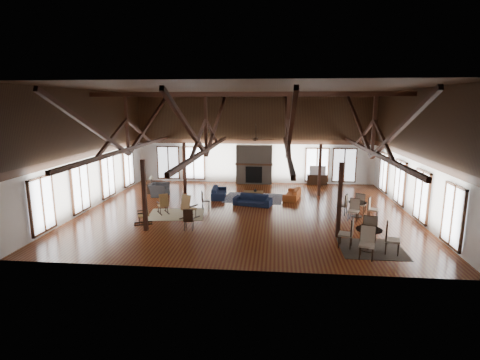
# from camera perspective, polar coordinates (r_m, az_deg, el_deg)

# --- Properties ---
(floor) EXTENTS (16.00, 16.00, 0.00)m
(floor) POSITION_cam_1_polar(r_m,az_deg,el_deg) (19.03, 0.95, -4.64)
(floor) COLOR brown
(floor) RESTS_ON ground
(ceiling) EXTENTS (16.00, 14.00, 0.02)m
(ceiling) POSITION_cam_1_polar(r_m,az_deg,el_deg) (18.30, 1.02, 13.73)
(ceiling) COLOR black
(ceiling) RESTS_ON wall_back
(wall_back) EXTENTS (16.00, 0.02, 6.00)m
(wall_back) POSITION_cam_1_polar(r_m,az_deg,el_deg) (25.37, 2.25, 6.30)
(wall_back) COLOR silver
(wall_back) RESTS_ON floor
(wall_front) EXTENTS (16.00, 0.02, 6.00)m
(wall_front) POSITION_cam_1_polar(r_m,az_deg,el_deg) (11.55, -1.77, 0.11)
(wall_front) COLOR silver
(wall_front) RESTS_ON floor
(wall_left) EXTENTS (0.02, 14.00, 6.00)m
(wall_left) POSITION_cam_1_polar(r_m,az_deg,el_deg) (20.66, -21.80, 4.32)
(wall_left) COLOR silver
(wall_left) RESTS_ON floor
(wall_right) EXTENTS (0.02, 14.00, 6.00)m
(wall_right) POSITION_cam_1_polar(r_m,az_deg,el_deg) (19.50, 25.17, 3.67)
(wall_right) COLOR silver
(wall_right) RESTS_ON floor
(roof_truss) EXTENTS (15.60, 14.07, 3.14)m
(roof_truss) POSITION_cam_1_polar(r_m,az_deg,el_deg) (18.33, 0.99, 7.56)
(roof_truss) COLOR black
(roof_truss) RESTS_ON wall_back
(post_grid) EXTENTS (8.16, 7.16, 3.05)m
(post_grid) POSITION_cam_1_polar(r_m,az_deg,el_deg) (18.67, 0.97, -0.13)
(post_grid) COLOR black
(post_grid) RESTS_ON floor
(fireplace) EXTENTS (2.50, 0.69, 2.60)m
(fireplace) POSITION_cam_1_polar(r_m,az_deg,el_deg) (25.26, 2.17, 2.36)
(fireplace) COLOR #736657
(fireplace) RESTS_ON floor
(ceiling_fan) EXTENTS (1.60, 1.60, 0.75)m
(ceiling_fan) POSITION_cam_1_polar(r_m,az_deg,el_deg) (17.32, 2.39, 6.34)
(ceiling_fan) COLOR black
(ceiling_fan) RESTS_ON roof_truss
(sofa_navy_front) EXTENTS (2.13, 1.23, 0.58)m
(sofa_navy_front) POSITION_cam_1_polar(r_m,az_deg,el_deg) (19.91, 1.94, -3.04)
(sofa_navy_front) COLOR #121A32
(sofa_navy_front) RESTS_ON floor
(sofa_navy_left) EXTENTS (2.01, 0.90, 0.57)m
(sofa_navy_left) POSITION_cam_1_polar(r_m,az_deg,el_deg) (21.70, -3.22, -1.85)
(sofa_navy_left) COLOR #121B33
(sofa_navy_left) RESTS_ON floor
(sofa_orange) EXTENTS (2.06, 1.15, 0.57)m
(sofa_orange) POSITION_cam_1_polar(r_m,az_deg,el_deg) (21.52, 7.96, -2.07)
(sofa_orange) COLOR #AA4F21
(sofa_orange) RESTS_ON floor
(coffee_table) EXTENTS (1.12, 0.57, 0.43)m
(coffee_table) POSITION_cam_1_polar(r_m,az_deg,el_deg) (21.21, 2.05, -1.92)
(coffee_table) COLOR brown
(coffee_table) RESTS_ON floor
(vase) EXTENTS (0.22, 0.22, 0.18)m
(vase) POSITION_cam_1_polar(r_m,az_deg,el_deg) (21.17, 2.34, -1.55)
(vase) COLOR #B2B2B2
(vase) RESTS_ON coffee_table
(armchair) EXTENTS (1.17, 1.03, 0.74)m
(armchair) POSITION_cam_1_polar(r_m,az_deg,el_deg) (22.43, -12.21, -1.44)
(armchair) COLOR #2E2E30
(armchair) RESTS_ON floor
(side_table_lamp) EXTENTS (0.45, 0.45, 1.15)m
(side_table_lamp) POSITION_cam_1_polar(r_m,az_deg,el_deg) (23.09, -13.29, -0.95)
(side_table_lamp) COLOR black
(side_table_lamp) RESTS_ON floor
(rocking_chair_a) EXTENTS (0.78, 0.88, 1.01)m
(rocking_chair_a) POSITION_cam_1_polar(r_m,az_deg,el_deg) (18.72, -11.60, -3.63)
(rocking_chair_a) COLOR olive
(rocking_chair_a) RESTS_ON floor
(rocking_chair_b) EXTENTS (0.88, 1.03, 1.18)m
(rocking_chair_b) POSITION_cam_1_polar(r_m,az_deg,el_deg) (17.67, -7.96, -4.15)
(rocking_chair_b) COLOR olive
(rocking_chair_b) RESTS_ON floor
(rocking_chair_c) EXTENTS (0.88, 0.68, 1.01)m
(rocking_chair_c) POSITION_cam_1_polar(r_m,az_deg,el_deg) (17.36, -14.29, -4.95)
(rocking_chair_c) COLOR olive
(rocking_chair_c) RESTS_ON floor
(side_chair_a) EXTENTS (0.49, 0.49, 0.92)m
(side_chair_a) POSITION_cam_1_polar(r_m,az_deg,el_deg) (19.24, -5.52, -2.85)
(side_chair_a) COLOR black
(side_chair_a) RESTS_ON floor
(side_chair_b) EXTENTS (0.42, 0.42, 0.96)m
(side_chair_b) POSITION_cam_1_polar(r_m,az_deg,el_deg) (16.05, -7.86, -5.74)
(side_chair_b) COLOR black
(side_chair_b) RESTS_ON floor
(cafe_table_near) EXTENTS (2.22, 2.22, 1.13)m
(cafe_table_near) POSITION_cam_1_polar(r_m,az_deg,el_deg) (14.59, 19.02, -8.01)
(cafe_table_near) COLOR black
(cafe_table_near) RESTS_ON floor
(cafe_table_far) EXTENTS (1.95, 1.95, 1.01)m
(cafe_table_far) POSITION_cam_1_polar(r_m,az_deg,el_deg) (18.69, 17.45, -3.86)
(cafe_table_far) COLOR black
(cafe_table_far) RESTS_ON floor
(cup_near) EXTENTS (0.15, 0.15, 0.11)m
(cup_near) POSITION_cam_1_polar(r_m,az_deg,el_deg) (14.57, 19.17, -6.79)
(cup_near) COLOR #B2B2B2
(cup_near) RESTS_ON cafe_table_near
(cup_far) EXTENTS (0.13, 0.13, 0.09)m
(cup_far) POSITION_cam_1_polar(r_m,az_deg,el_deg) (18.57, 17.30, -3.10)
(cup_far) COLOR #B2B2B2
(cup_far) RESTS_ON cafe_table_far
(tv_console) EXTENTS (1.32, 0.49, 0.66)m
(tv_console) POSITION_cam_1_polar(r_m,az_deg,el_deg) (25.61, 11.64, 0.08)
(tv_console) COLOR black
(tv_console) RESTS_ON floor
(television) EXTENTS (1.06, 0.16, 0.61)m
(television) POSITION_cam_1_polar(r_m,az_deg,el_deg) (25.50, 11.73, 1.48)
(television) COLOR #B2B2B2
(television) RESTS_ON tv_console
(rug_tan) EXTENTS (2.90, 2.41, 0.01)m
(rug_tan) POSITION_cam_1_polar(r_m,az_deg,el_deg) (18.59, -9.64, -5.18)
(rug_tan) COLOR tan
(rug_tan) RESTS_ON floor
(rug_navy) EXTENTS (3.40, 2.64, 0.01)m
(rug_navy) POSITION_cam_1_polar(r_m,az_deg,el_deg) (21.46, 2.10, -2.76)
(rug_navy) COLOR #171B42
(rug_navy) RESTS_ON floor
(rug_dark) EXTENTS (2.31, 2.10, 0.01)m
(rug_dark) POSITION_cam_1_polar(r_m,az_deg,el_deg) (14.95, 19.43, -9.85)
(rug_dark) COLOR black
(rug_dark) RESTS_ON floor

